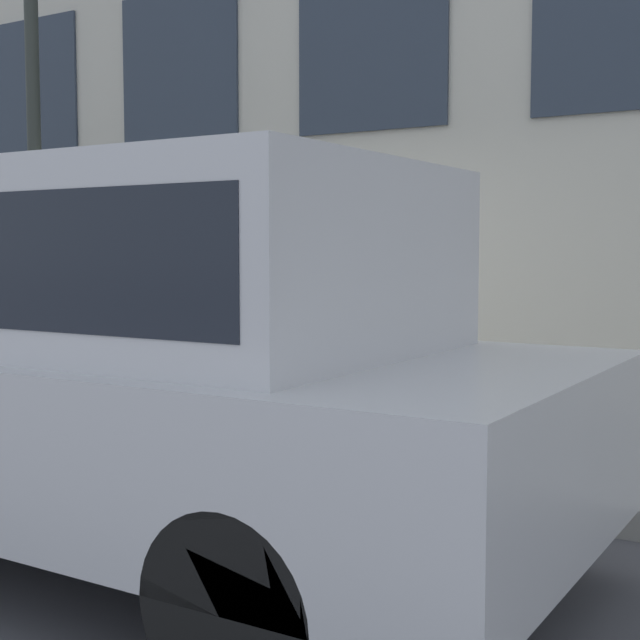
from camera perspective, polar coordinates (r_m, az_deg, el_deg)
name	(u,v)px	position (r m, az deg, el deg)	size (l,w,h in m)	color
ground_plane	(183,467)	(6.03, -8.77, -9.29)	(80.00, 80.00, 0.00)	#47474C
sidewalk	(291,423)	(7.04, -1.85, -6.61)	(2.61, 60.00, 0.15)	#9E9B93
fire_hydrant	(275,378)	(6.11, -2.92, -3.75)	(0.28, 0.41, 0.79)	gold
person	(363,323)	(6.36, 2.80, -0.16)	(0.31, 0.20, 1.27)	#998466
parked_truck_silver_near	(119,342)	(4.26, -12.73, -1.38)	(1.92, 4.46, 1.79)	black
street_lamp	(31,19)	(8.53, -18.00, 17.87)	(0.36, 0.36, 5.26)	#2D332D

